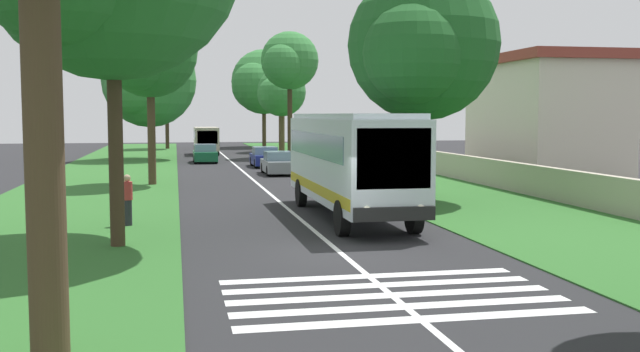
{
  "coord_description": "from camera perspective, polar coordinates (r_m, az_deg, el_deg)",
  "views": [
    {
      "loc": [
        -18.95,
        4.3,
        3.7
      ],
      "look_at": [
        5.42,
        -0.54,
        1.6
      ],
      "focal_mm": 40.93,
      "sensor_mm": 36.0,
      "label": 1
    }
  ],
  "objects": [
    {
      "name": "roadside_tree_right_3",
      "position": [
        62.89,
        -2.52,
        8.86
      ],
      "size": [
        6.02,
        4.94,
        10.73
      ],
      "color": "#3D2D1E",
      "rests_on": "grass_verge_right"
    },
    {
      "name": "roadside_tree_left_3",
      "position": [
        61.21,
        -13.36,
        7.1
      ],
      "size": [
        8.81,
        7.58,
        10.2
      ],
      "color": "brown",
      "rests_on": "grass_verge_left"
    },
    {
      "name": "coach_bus",
      "position": [
        26.16,
        2.27,
        1.42
      ],
      "size": [
        11.16,
        2.62,
        3.73
      ],
      "color": "silver",
      "rests_on": "ground"
    },
    {
      "name": "pedestrian",
      "position": [
        24.88,
        -14.82,
        -1.78
      ],
      "size": [
        0.34,
        0.34,
        1.69
      ],
      "color": "#26262D",
      "rests_on": "grass_verge_left"
    },
    {
      "name": "roadside_tree_right_0",
      "position": [
        31.46,
        7.8,
        9.85
      ],
      "size": [
        7.48,
        6.42,
        9.81
      ],
      "color": "#3D2D1E",
      "rests_on": "grass_verge_right"
    },
    {
      "name": "zebra_crossing",
      "position": [
        15.21,
        5.61,
        -9.25
      ],
      "size": [
        4.05,
        6.8,
        0.01
      ],
      "color": "silver",
      "rests_on": "ground"
    },
    {
      "name": "ground",
      "position": [
        19.78,
        1.53,
        -5.95
      ],
      "size": [
        160.0,
        160.0,
        0.0
      ],
      "primitive_type": "plane",
      "color": "#262628"
    },
    {
      "name": "roadside_tree_right_2",
      "position": [
        83.31,
        -4.59,
        7.21
      ],
      "size": [
        8.88,
        7.46,
        11.04
      ],
      "color": "#4C3826",
      "rests_on": "grass_verge_right"
    },
    {
      "name": "roadside_tree_left_2",
      "position": [
        39.21,
        -13.42,
        9.34
      ],
      "size": [
        6.02,
        5.0,
        9.45
      ],
      "color": "#4C3826",
      "rests_on": "grass_verge_left"
    },
    {
      "name": "grass_verge_right",
      "position": [
        36.36,
        8.94,
        -1.04
      ],
      "size": [
        120.0,
        8.0,
        0.04
      ],
      "primitive_type": "cube",
      "color": "#2D6628",
      "rests_on": "ground"
    },
    {
      "name": "centre_line",
      "position": [
        34.42,
        -3.99,
        -1.35
      ],
      "size": [
        110.0,
        0.16,
        0.01
      ],
      "primitive_type": "cube",
      "color": "silver",
      "rests_on": "ground"
    },
    {
      "name": "trailing_car_0",
      "position": [
        45.25,
        -3.29,
        0.97
      ],
      "size": [
        4.3,
        1.78,
        1.43
      ],
      "color": "gray",
      "rests_on": "ground"
    },
    {
      "name": "grass_verge_left",
      "position": [
        34.37,
        -17.69,
        -1.55
      ],
      "size": [
        120.0,
        8.0,
        0.04
      ],
      "primitive_type": "cube",
      "color": "#2D6628",
      "rests_on": "ground"
    },
    {
      "name": "trailing_car_1",
      "position": [
        51.9,
        -4.34,
        1.46
      ],
      "size": [
        4.3,
        1.78,
        1.43
      ],
      "color": "navy",
      "rests_on": "ground"
    },
    {
      "name": "roadside_wall",
      "position": [
        42.17,
        10.95,
        0.71
      ],
      "size": [
        70.0,
        0.4,
        1.39
      ],
      "primitive_type": "cube",
      "color": "#B2A893",
      "rests_on": "grass_verge_right"
    },
    {
      "name": "roadside_tree_right_1",
      "position": [
        72.69,
        -3.16,
        6.44
      ],
      "size": [
        6.19,
        4.97,
        8.32
      ],
      "color": "brown",
      "rests_on": "grass_verge_right"
    },
    {
      "name": "roadside_building",
      "position": [
        45.73,
        17.16,
        4.56
      ],
      "size": [
        10.37,
        6.61,
        7.24
      ],
      "color": "beige",
      "rests_on": "ground"
    },
    {
      "name": "trailing_car_2",
      "position": [
        57.01,
        -8.97,
        1.72
      ],
      "size": [
        4.3,
        1.78,
        1.43
      ],
      "color": "#145933",
      "rests_on": "ground"
    },
    {
      "name": "utility_pole",
      "position": [
        31.53,
        5.74,
        5.25
      ],
      "size": [
        0.24,
        1.4,
        7.53
      ],
      "color": "#473828",
      "rests_on": "grass_verge_right"
    },
    {
      "name": "roadside_tree_left_0",
      "position": [
        80.23,
        -12.05,
        7.6
      ],
      "size": [
        6.57,
        5.47,
        10.59
      ],
      "color": "#3D2D1E",
      "rests_on": "grass_verge_left"
    },
    {
      "name": "trailing_minibus_0",
      "position": [
        68.11,
        -8.9,
        2.96
      ],
      "size": [
        6.0,
        2.14,
        2.53
      ],
      "color": "#BFB299",
      "rests_on": "ground"
    }
  ]
}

